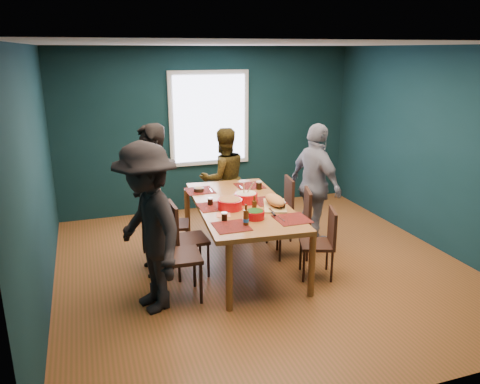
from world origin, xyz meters
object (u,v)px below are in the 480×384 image
object	(u,v)px
chair_left_near	(170,249)
bowl_herbs	(255,214)
chair_right_near	(324,238)
cutting_board	(275,202)
dining_table	(242,210)
chair_right_mid	(300,218)
chair_right_far	(282,203)
bowl_dumpling	(246,197)
person_far_left	(152,201)
person_back	(224,178)
chair_left_mid	(182,233)
chair_left_far	(167,219)
person_right	(315,185)
bowl_salad	(230,204)
person_near_left	(148,228)

from	to	relation	value
chair_left_near	bowl_herbs	distance (m)	1.01
chair_right_near	cutting_board	world-z (taller)	cutting_board
dining_table	chair_right_near	size ratio (longest dim) A/B	2.64
dining_table	chair_right_mid	bearing A→B (deg)	5.93
bowl_herbs	chair_right_far	bearing A→B (deg)	54.17
chair_right_near	bowl_herbs	world-z (taller)	bowl_herbs
cutting_board	dining_table	bearing A→B (deg)	165.45
chair_right_near	bowl_dumpling	bearing A→B (deg)	158.22
bowl_herbs	person_far_left	bearing A→B (deg)	145.20
bowl_dumpling	person_back	bearing A→B (deg)	85.38
chair_right_far	cutting_board	size ratio (longest dim) A/B	1.34
chair_right_near	bowl_dumpling	distance (m)	1.07
chair_right_far	person_far_left	world-z (taller)	person_far_left
person_far_left	bowl_dumpling	distance (m)	1.15
chair_left_mid	bowl_herbs	world-z (taller)	chair_left_mid
chair_left_far	person_right	distance (m)	2.06
bowl_salad	bowl_herbs	bearing A→B (deg)	-68.46
chair_right_mid	person_right	bearing A→B (deg)	57.92
chair_right_near	person_back	xyz separation A→B (m)	(-0.65, 1.98, 0.28)
chair_right_mid	person_right	xyz separation A→B (m)	(0.38, 0.32, 0.32)
chair_right_mid	bowl_dumpling	bearing A→B (deg)	-164.28
bowl_salad	cutting_board	world-z (taller)	cutting_board
bowl_salad	bowl_herbs	size ratio (longest dim) A/B	1.34
person_back	person_right	distance (m)	1.45
chair_right_near	chair_left_mid	bearing A→B (deg)	178.98
chair_right_far	person_back	bearing A→B (deg)	142.07
chair_left_mid	cutting_board	distance (m)	1.18
dining_table	chair_left_far	bearing A→B (deg)	147.82
chair_left_far	chair_left_mid	distance (m)	0.65
bowl_dumpling	cutting_board	size ratio (longest dim) A/B	0.43
bowl_salad	person_near_left	bearing A→B (deg)	-153.37
person_back	cutting_board	size ratio (longest dim) A/B	2.31
bowl_herbs	person_back	bearing A→B (deg)	83.70
chair_left_far	chair_right_mid	xyz separation A→B (m)	(1.63, -0.60, 0.03)
person_far_left	bowl_dumpling	bearing A→B (deg)	78.67
dining_table	person_back	world-z (taller)	person_back
chair_left_near	bowl_salad	distance (m)	0.96
person_back	cutting_board	world-z (taller)	person_back
bowl_salad	person_right	bearing A→B (deg)	19.11
chair_right_mid	person_near_left	world-z (taller)	person_near_left
dining_table	chair_left_near	bearing A→B (deg)	-146.54
bowl_herbs	cutting_board	world-z (taller)	cutting_board
chair_right_near	person_right	size ratio (longest dim) A/B	0.50
dining_table	chair_right_near	distance (m)	1.05
person_right	cutting_board	world-z (taller)	person_right
chair_right_far	chair_left_near	bearing A→B (deg)	-137.76
person_near_left	cutting_board	world-z (taller)	person_near_left
chair_right_near	person_right	distance (m)	1.08
bowl_salad	cutting_board	bearing A→B (deg)	-10.17
person_back	person_right	size ratio (longest dim) A/B	0.90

